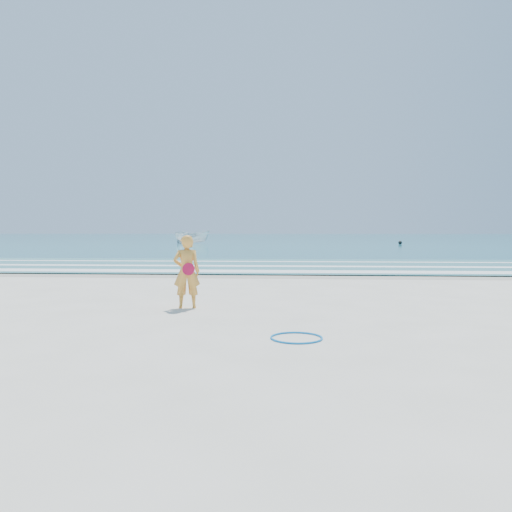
{
  "coord_description": "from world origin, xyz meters",
  "views": [
    {
      "loc": [
        1.63,
        -9.68,
        1.72
      ],
      "look_at": [
        0.68,
        4.0,
        1.0
      ],
      "focal_mm": 35.0,
      "sensor_mm": 36.0,
      "label": 1
    }
  ],
  "objects": [
    {
      "name": "foam_far",
      "position": [
        0.0,
        16.5,
        0.05
      ],
      "size": [
        400.0,
        0.6,
        0.01
      ],
      "primitive_type": "cube",
      "color": "white",
      "rests_on": "shallow"
    },
    {
      "name": "ocean",
      "position": [
        0.0,
        105.0,
        0.02
      ],
      "size": [
        400.0,
        190.0,
        0.04
      ],
      "primitive_type": "cube",
      "color": "#19727F",
      "rests_on": "ground"
    },
    {
      "name": "wet_sand",
      "position": [
        0.0,
        9.0,
        0.0
      ],
      "size": [
        400.0,
        2.4,
        0.0
      ],
      "primitive_type": "cube",
      "color": "#B2A893",
      "rests_on": "ground"
    },
    {
      "name": "foam_mid",
      "position": [
        0.0,
        13.2,
        0.05
      ],
      "size": [
        400.0,
        0.9,
        0.01
      ],
      "primitive_type": "cube",
      "color": "white",
      "rests_on": "shallow"
    },
    {
      "name": "foam_near",
      "position": [
        0.0,
        10.3,
        0.05
      ],
      "size": [
        400.0,
        1.4,
        0.01
      ],
      "primitive_type": "cube",
      "color": "white",
      "rests_on": "shallow"
    },
    {
      "name": "ground",
      "position": [
        0.0,
        0.0,
        0.0
      ],
      "size": [
        400.0,
        400.0,
        0.0
      ],
      "primitive_type": "plane",
      "color": "silver",
      "rests_on": "ground"
    },
    {
      "name": "buoy",
      "position": [
        14.29,
        48.92,
        0.25
      ],
      "size": [
        0.42,
        0.42,
        0.42
      ],
      "primitive_type": "sphere",
      "color": "black",
      "rests_on": "ocean"
    },
    {
      "name": "woman",
      "position": [
        -0.65,
        1.1,
        0.8
      ],
      "size": [
        0.65,
        0.5,
        1.61
      ],
      "color": "#EE9A38",
      "rests_on": "ground"
    },
    {
      "name": "hoop",
      "position": [
        1.73,
        -1.85,
        0.02
      ],
      "size": [
        1.02,
        1.02,
        0.03
      ],
      "primitive_type": "torus",
      "rotation": [
        0.0,
        0.0,
        -0.26
      ],
      "color": "#0B77C9",
      "rests_on": "ground"
    },
    {
      "name": "shallow",
      "position": [
        0.0,
        14.0,
        0.04
      ],
      "size": [
        400.0,
        10.0,
        0.01
      ],
      "primitive_type": "cube",
      "color": "#59B7AD",
      "rests_on": "ocean"
    },
    {
      "name": "boat",
      "position": [
        -10.31,
        50.39,
        0.87
      ],
      "size": [
        4.59,
        3.16,
        1.66
      ],
      "primitive_type": "imported",
      "rotation": [
        0.0,
        0.0,
        1.97
      ],
      "color": "white",
      "rests_on": "ocean"
    }
  ]
}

